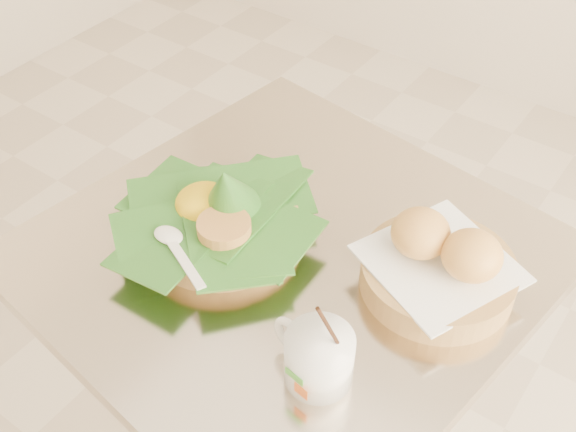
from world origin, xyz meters
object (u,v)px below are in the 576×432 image
Objects in this scene: rice_basket at (220,216)px; coffee_mug at (318,356)px; cafe_table at (288,339)px; bread_basket at (440,265)px.

coffee_mug is (0.27, -0.13, 0.00)m from rice_basket.
bread_basket reaches higher than cafe_table.
rice_basket is at bearing 153.99° from coffee_mug.
coffee_mug is at bearing -103.34° from bread_basket.
cafe_table is 0.35m from bread_basket.
coffee_mug is (-0.06, -0.23, 0.00)m from bread_basket.
cafe_table is at bearing 16.91° from rice_basket.
cafe_table is 5.10× the size of coffee_mug.
cafe_table is 0.28m from rice_basket.
rice_basket is at bearing -163.09° from cafe_table.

